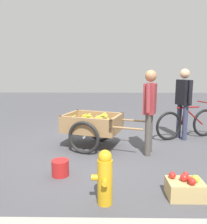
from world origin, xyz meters
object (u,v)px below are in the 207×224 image
(vendor_person, at_px, (150,105))
(cyclist_person, at_px, (183,98))
(bicycle, at_px, (187,123))
(fire_hydrant, at_px, (105,177))
(mixed_fruit_crate, at_px, (185,188))
(plastic_bucket, at_px, (60,168))
(fruit_cart, at_px, (93,126))

(vendor_person, xyz_separation_m, cyclist_person, (-0.94, -1.01, 0.02))
(bicycle, distance_m, fire_hydrant, 3.35)
(cyclist_person, bearing_deg, bicycle, -160.55)
(fire_hydrant, height_order, mixed_fruit_crate, fire_hydrant)
(bicycle, distance_m, plastic_bucket, 3.28)
(fruit_cart, bearing_deg, cyclist_person, -162.81)
(fire_hydrant, bearing_deg, mixed_fruit_crate, -171.51)
(mixed_fruit_crate, bearing_deg, fire_hydrant, 8.49)
(plastic_bucket, bearing_deg, bicycle, -142.03)
(mixed_fruit_crate, bearing_deg, bicycle, -109.00)
(bicycle, bearing_deg, plastic_bucket, 37.97)
(cyclist_person, bearing_deg, plastic_bucket, 38.86)
(fruit_cart, xyz_separation_m, plastic_bucket, (0.41, 1.34, -0.32))
(fruit_cart, xyz_separation_m, mixed_fruit_crate, (-1.27, 1.93, -0.31))
(fruit_cart, relative_size, mixed_fruit_crate, 4.11)
(mixed_fruit_crate, bearing_deg, plastic_bucket, -19.55)
(cyclist_person, height_order, fire_hydrant, cyclist_person)
(fruit_cart, distance_m, mixed_fruit_crate, 2.33)
(vendor_person, height_order, mixed_fruit_crate, vendor_person)
(bicycle, bearing_deg, fruit_cart, 17.34)
(cyclist_person, xyz_separation_m, fire_hydrant, (1.76, 2.71, -0.63))
(bicycle, xyz_separation_m, mixed_fruit_crate, (0.90, 2.61, -0.22))
(bicycle, xyz_separation_m, cyclist_person, (0.14, 0.05, 0.61))
(cyclist_person, bearing_deg, vendor_person, 46.87)
(cyclist_person, bearing_deg, mixed_fruit_crate, 73.55)
(fruit_cart, height_order, fire_hydrant, fruit_cart)
(vendor_person, xyz_separation_m, mixed_fruit_crate, (-0.19, 1.55, -0.81))
(bicycle, relative_size, fire_hydrant, 2.37)
(vendor_person, bearing_deg, fire_hydrant, 64.42)
(vendor_person, relative_size, fire_hydrant, 2.36)
(vendor_person, bearing_deg, mixed_fruit_crate, 96.83)
(vendor_person, height_order, cyclist_person, cyclist_person)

